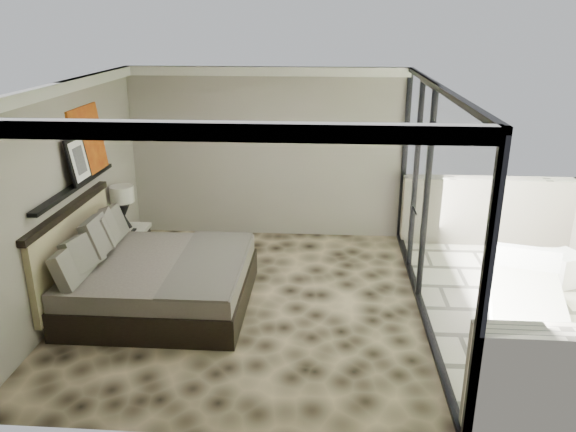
# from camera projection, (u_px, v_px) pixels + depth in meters

# --- Properties ---
(floor) EXTENTS (5.00, 5.00, 0.00)m
(floor) POSITION_uv_depth(u_px,v_px,m) (248.00, 302.00, 7.36)
(floor) COLOR black
(floor) RESTS_ON ground
(ceiling) EXTENTS (4.50, 5.00, 0.02)m
(ceiling) POSITION_uv_depth(u_px,v_px,m) (242.00, 85.00, 6.43)
(ceiling) COLOR silver
(ceiling) RESTS_ON back_wall
(back_wall) EXTENTS (4.50, 0.02, 2.80)m
(back_wall) POSITION_uv_depth(u_px,v_px,m) (267.00, 154.00, 9.23)
(back_wall) COLOR gray
(back_wall) RESTS_ON floor
(left_wall) EXTENTS (0.02, 5.00, 2.80)m
(left_wall) POSITION_uv_depth(u_px,v_px,m) (68.00, 197.00, 7.04)
(left_wall) COLOR gray
(left_wall) RESTS_ON floor
(glass_wall) EXTENTS (0.08, 5.00, 2.80)m
(glass_wall) POSITION_uv_depth(u_px,v_px,m) (430.00, 204.00, 6.74)
(glass_wall) COLOR white
(glass_wall) RESTS_ON floor
(terrace_slab) EXTENTS (3.00, 5.00, 0.12)m
(terrace_slab) POSITION_uv_depth(u_px,v_px,m) (540.00, 316.00, 7.13)
(terrace_slab) COLOR beige
(terrace_slab) RESTS_ON ground
(picture_ledge) EXTENTS (0.12, 2.20, 0.05)m
(picture_ledge) POSITION_uv_depth(u_px,v_px,m) (75.00, 187.00, 7.10)
(picture_ledge) COLOR black
(picture_ledge) RESTS_ON left_wall
(bed) EXTENTS (2.25, 2.18, 1.25)m
(bed) POSITION_uv_depth(u_px,v_px,m) (154.00, 278.00, 7.20)
(bed) COLOR black
(bed) RESTS_ON floor
(nightstand) EXTENTS (0.66, 0.66, 0.57)m
(nightstand) POSITION_uv_depth(u_px,v_px,m) (129.00, 243.00, 8.54)
(nightstand) COLOR black
(nightstand) RESTS_ON floor
(table_lamp) EXTENTS (0.36, 0.36, 0.65)m
(table_lamp) POSITION_uv_depth(u_px,v_px,m) (123.00, 201.00, 8.37)
(table_lamp) COLOR black
(table_lamp) RESTS_ON nightstand
(abstract_canvas) EXTENTS (0.13, 0.90, 0.90)m
(abstract_canvas) POSITION_uv_depth(u_px,v_px,m) (88.00, 141.00, 7.47)
(abstract_canvas) COLOR #BF3510
(abstract_canvas) RESTS_ON picture_ledge
(framed_print) EXTENTS (0.11, 0.50, 0.60)m
(framed_print) POSITION_uv_depth(u_px,v_px,m) (78.00, 160.00, 7.07)
(framed_print) COLOR black
(framed_print) RESTS_ON picture_ledge
(ottoman) EXTENTS (0.59, 0.59, 0.44)m
(ottoman) POSITION_uv_depth(u_px,v_px,m) (564.00, 268.00, 7.82)
(ottoman) COLOR silver
(ottoman) RESTS_ON terrace_slab
(lounger) EXTENTS (1.26, 1.89, 0.68)m
(lounger) POSITION_uv_depth(u_px,v_px,m) (525.00, 305.00, 6.85)
(lounger) COLOR silver
(lounger) RESTS_ON terrace_slab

